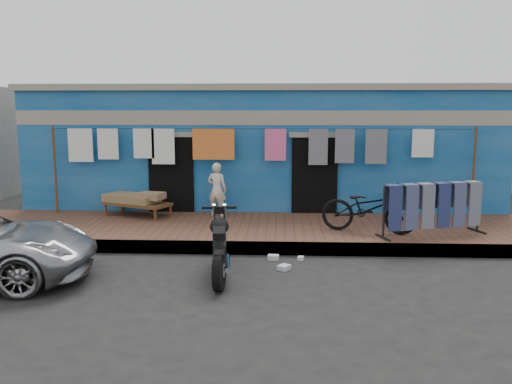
% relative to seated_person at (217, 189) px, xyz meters
% --- Properties ---
extents(ground, '(80.00, 80.00, 0.00)m').
position_rel_seated_person_xyz_m(ground, '(1.02, -4.02, -0.89)').
color(ground, black).
rests_on(ground, ground).
extents(sidewalk, '(28.00, 3.00, 0.25)m').
position_rel_seated_person_xyz_m(sidewalk, '(1.02, -1.02, -0.76)').
color(sidewalk, brown).
rests_on(sidewalk, ground).
extents(curb, '(28.00, 0.10, 0.25)m').
position_rel_seated_person_xyz_m(curb, '(1.02, -2.47, -0.76)').
color(curb, gray).
rests_on(curb, ground).
extents(building, '(12.20, 5.20, 3.36)m').
position_rel_seated_person_xyz_m(building, '(1.02, 2.96, 0.80)').
color(building, '#0E4C8E').
rests_on(building, ground).
extents(clothesline, '(10.06, 0.06, 2.10)m').
position_rel_seated_person_xyz_m(clothesline, '(0.51, 0.23, 0.94)').
color(clothesline, brown).
rests_on(clothesline, sidewalk).
extents(seated_person, '(0.52, 0.41, 1.27)m').
position_rel_seated_person_xyz_m(seated_person, '(0.00, 0.00, 0.00)').
color(seated_person, beige).
rests_on(seated_person, sidewalk).
extents(bicycle, '(2.05, 1.19, 1.25)m').
position_rel_seated_person_xyz_m(bicycle, '(3.33, -1.55, -0.01)').
color(bicycle, black).
rests_on(bicycle, sidewalk).
extents(motorcycle, '(0.98, 1.85, 1.11)m').
position_rel_seated_person_xyz_m(motorcycle, '(0.50, -3.88, -0.33)').
color(motorcycle, black).
rests_on(motorcycle, ground).
extents(charpoy, '(2.21, 1.99, 0.55)m').
position_rel_seated_person_xyz_m(charpoy, '(-1.88, -0.13, -0.36)').
color(charpoy, brown).
rests_on(charpoy, sidewalk).
extents(jeans_rack, '(2.56, 1.82, 1.10)m').
position_rel_seated_person_xyz_m(jeans_rack, '(4.57, -1.73, -0.09)').
color(jeans_rack, black).
rests_on(jeans_rack, sidewalk).
extents(litter_a, '(0.21, 0.17, 0.09)m').
position_rel_seated_person_xyz_m(litter_a, '(1.39, -2.82, -0.84)').
color(litter_a, silver).
rests_on(litter_a, ground).
extents(litter_b, '(0.13, 0.16, 0.07)m').
position_rel_seated_person_xyz_m(litter_b, '(1.89, -2.82, -0.85)').
color(litter_b, silver).
rests_on(litter_b, ground).
extents(litter_c, '(0.26, 0.27, 0.08)m').
position_rel_seated_person_xyz_m(litter_c, '(1.58, -3.44, -0.84)').
color(litter_c, silver).
rests_on(litter_c, ground).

